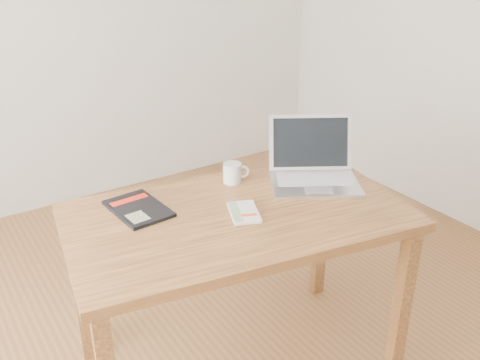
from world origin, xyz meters
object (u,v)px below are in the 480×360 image
black_guidebook (138,209)px  laptop (313,169)px  coffee_mug (233,172)px  white_guidebook (244,212)px  desk (238,233)px

black_guidebook → laptop: (0.74, -0.16, 0.05)m
laptop → coffee_mug: bearing=-179.1°
white_guidebook → desk: bearing=141.9°
desk → laptop: 0.46m
laptop → coffee_mug: (-0.30, 0.17, -0.01)m
laptop → coffee_mug: 0.34m
white_guidebook → coffee_mug: bearing=88.0°
black_guidebook → coffee_mug: 0.44m
desk → laptop: laptop is taller
desk → black_guidebook: 0.39m
white_guidebook → coffee_mug: size_ratio=1.76×
black_guidebook → laptop: size_ratio=0.58×
desk → white_guidebook: bearing=-51.0°
coffee_mug → white_guidebook: bearing=-95.2°
black_guidebook → coffee_mug: bearing=-2.2°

